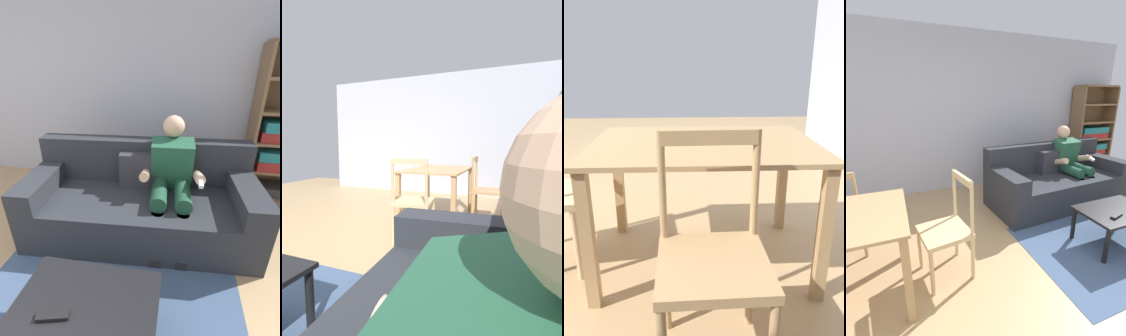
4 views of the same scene
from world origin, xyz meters
TOP-DOWN VIEW (x-y plane):
  - ground_plane at (0.00, 0.00)m, footprint 9.01×9.01m
  - wall_side at (-3.51, 0.00)m, footprint 0.12×5.52m
  - dining_table at (-1.66, 0.61)m, footprint 1.24×0.86m
  - dining_chair_near_wall at (-1.66, 1.31)m, footprint 0.43×0.43m
  - dining_chair_facing_couch at (-0.70, 0.61)m, footprint 0.47×0.47m

SIDE VIEW (x-z plane):
  - ground_plane at x=0.00m, z-range 0.00..0.00m
  - dining_chair_facing_couch at x=-0.70m, z-range -0.02..0.94m
  - dining_chair_near_wall at x=-1.66m, z-range 0.00..0.93m
  - dining_table at x=-1.66m, z-range 0.26..1.01m
  - wall_side at x=-3.51m, z-range 0.00..2.66m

